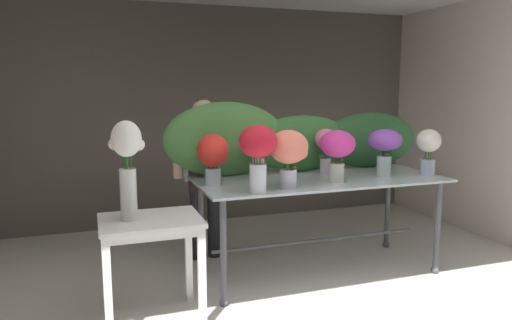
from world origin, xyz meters
name	(u,v)px	position (x,y,z in m)	size (l,w,h in m)	color
ground_plane	(267,269)	(0.00, 1.82, 0.00)	(8.00, 8.00, 0.00)	beige
wall_back	(216,115)	(0.00, 3.64, 1.31)	(5.35, 0.12, 2.62)	#5B564C
wall_right	(503,120)	(2.68, 1.82, 1.31)	(0.12, 3.76, 2.62)	beige
display_table_glass	(319,191)	(0.41, 1.60, 0.75)	(2.17, 0.95, 0.87)	silver
side_table_white	(151,234)	(-1.11, 1.17, 0.64)	(0.70, 0.55, 0.76)	white
florist	(204,161)	(-0.47, 2.29, 0.96)	(0.59, 0.24, 1.56)	#232328
foliage_backdrop	(292,141)	(0.29, 1.95, 1.16)	(2.55, 0.27, 0.66)	#477F3D
vase_rosy_peonies	(326,145)	(0.54, 1.75, 1.14)	(0.20, 0.20, 0.42)	silver
vase_blush_freesia	(258,151)	(-0.14, 1.68, 1.12)	(0.19, 0.19, 0.41)	silver
vase_violet_ranunculus	(384,145)	(0.99, 1.50, 1.15)	(0.30, 0.30, 0.42)	silver
vase_magenta_lilies	(337,149)	(0.45, 1.37, 1.15)	(0.30, 0.30, 0.44)	silver
vase_coral_snapdragons	(289,151)	(-0.02, 1.28, 1.16)	(0.32, 0.31, 0.46)	silver
vase_scarlet_carnations	(213,155)	(-0.55, 1.59, 1.12)	(0.26, 0.26, 0.42)	silver
vase_ivory_dahlias	(428,148)	(1.40, 1.42, 1.11)	(0.22, 0.22, 0.42)	silver
vase_crimson_anemones	(257,149)	(-0.31, 1.21, 1.20)	(0.29, 0.29, 0.51)	silver
vase_white_roses_tall	(127,161)	(-1.25, 1.17, 1.16)	(0.24, 0.20, 0.68)	silver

